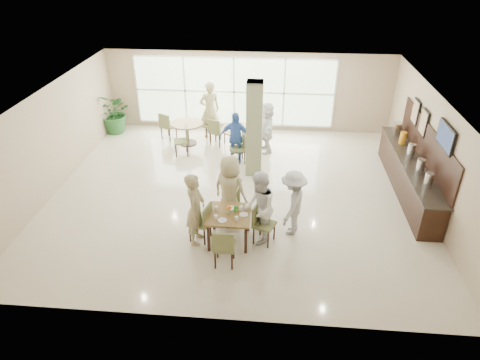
# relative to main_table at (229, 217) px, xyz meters

# --- Properties ---
(ground) EXTENTS (10.00, 10.00, 0.00)m
(ground) POSITION_rel_main_table_xyz_m (-0.03, 2.14, -0.66)
(ground) COLOR beige
(ground) RESTS_ON ground
(room_shell) EXTENTS (10.00, 10.00, 10.00)m
(room_shell) POSITION_rel_main_table_xyz_m (-0.03, 2.14, 1.04)
(room_shell) COLOR white
(room_shell) RESTS_ON ground
(window_bank) EXTENTS (7.00, 0.04, 7.00)m
(window_bank) POSITION_rel_main_table_xyz_m (-0.53, 6.60, 0.74)
(window_bank) COLOR silver
(window_bank) RESTS_ON ground
(column) EXTENTS (0.45, 0.45, 2.80)m
(column) POSITION_rel_main_table_xyz_m (0.37, 3.34, 0.74)
(column) COLOR #717652
(column) RESTS_ON ground
(main_table) EXTENTS (0.98, 0.98, 0.75)m
(main_table) POSITION_rel_main_table_xyz_m (0.00, 0.00, 0.00)
(main_table) COLOR brown
(main_table) RESTS_ON ground
(round_table_left) EXTENTS (1.08, 1.08, 0.75)m
(round_table_left) POSITION_rel_main_table_xyz_m (-1.99, 5.21, -0.09)
(round_table_left) COLOR brown
(round_table_left) RESTS_ON ground
(round_table_right) EXTENTS (1.12, 1.12, 0.75)m
(round_table_right) POSITION_rel_main_table_xyz_m (-0.22, 4.87, -0.08)
(round_table_right) COLOR brown
(round_table_right) RESTS_ON ground
(chairs_main_table) EXTENTS (2.05, 1.99, 0.95)m
(chairs_main_table) POSITION_rel_main_table_xyz_m (0.03, -0.02, -0.19)
(chairs_main_table) COLOR olive
(chairs_main_table) RESTS_ON ground
(chairs_table_left) EXTENTS (2.16, 1.92, 0.95)m
(chairs_table_left) POSITION_rel_main_table_xyz_m (-1.97, 5.19, -0.19)
(chairs_table_left) COLOR olive
(chairs_table_left) RESTS_ON ground
(chairs_table_right) EXTENTS (2.07, 1.90, 0.95)m
(chairs_table_right) POSITION_rel_main_table_xyz_m (-0.21, 4.82, -0.19)
(chairs_table_right) COLOR olive
(chairs_table_right) RESTS_ON ground
(tabletop_clutter) EXTENTS (0.78, 0.70, 0.21)m
(tabletop_clutter) POSITION_rel_main_table_xyz_m (0.02, -0.02, 0.15)
(tabletop_clutter) COLOR white
(tabletop_clutter) RESTS_ON main_table
(buffet_counter) EXTENTS (0.64, 4.70, 1.95)m
(buffet_counter) POSITION_rel_main_table_xyz_m (4.67, 2.64, -0.11)
(buffet_counter) COLOR black
(buffet_counter) RESTS_ON ground
(wall_tv) EXTENTS (0.06, 1.00, 0.58)m
(wall_tv) POSITION_rel_main_table_xyz_m (4.91, 1.54, 1.49)
(wall_tv) COLOR black
(wall_tv) RESTS_ON ground
(framed_art_a) EXTENTS (0.05, 0.55, 0.70)m
(framed_art_a) POSITION_rel_main_table_xyz_m (4.92, 3.14, 1.19)
(framed_art_a) COLOR black
(framed_art_a) RESTS_ON ground
(framed_art_b) EXTENTS (0.05, 0.55, 0.70)m
(framed_art_b) POSITION_rel_main_table_xyz_m (4.92, 3.94, 1.19)
(framed_art_b) COLOR black
(framed_art_b) RESTS_ON ground
(potted_plant) EXTENTS (1.70, 1.70, 1.48)m
(potted_plant) POSITION_rel_main_table_xyz_m (-4.71, 5.93, 0.08)
(potted_plant) COLOR #255D28
(potted_plant) RESTS_ON ground
(teen_left) EXTENTS (0.47, 0.67, 1.76)m
(teen_left) POSITION_rel_main_table_xyz_m (-0.74, -0.07, 0.22)
(teen_left) COLOR tan
(teen_left) RESTS_ON ground
(teen_far) EXTENTS (1.00, 0.80, 1.79)m
(teen_far) POSITION_rel_main_table_xyz_m (-0.06, 0.78, 0.24)
(teen_far) COLOR tan
(teen_far) RESTS_ON ground
(teen_right) EXTENTS (0.71, 0.89, 1.76)m
(teen_right) POSITION_rel_main_table_xyz_m (0.67, 0.10, 0.22)
(teen_right) COLOR white
(teen_right) RESTS_ON ground
(teen_standing) EXTENTS (0.89, 1.19, 1.63)m
(teen_standing) POSITION_rel_main_table_xyz_m (1.44, 0.47, 0.16)
(teen_standing) COLOR #B1B1B4
(teen_standing) RESTS_ON ground
(adult_a) EXTENTS (1.03, 0.68, 1.64)m
(adult_a) POSITION_rel_main_table_xyz_m (-0.24, 4.00, 0.16)
(adult_a) COLOR #3F6ABF
(adult_a) RESTS_ON ground
(adult_b) EXTENTS (1.03, 1.66, 1.66)m
(adult_b) POSITION_rel_main_table_xyz_m (0.68, 4.87, 0.17)
(adult_b) COLOR white
(adult_b) RESTS_ON ground
(adult_standing) EXTENTS (0.86, 0.73, 1.98)m
(adult_standing) POSITION_rel_main_table_xyz_m (-1.29, 5.85, 0.33)
(adult_standing) COLOR tan
(adult_standing) RESTS_ON ground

